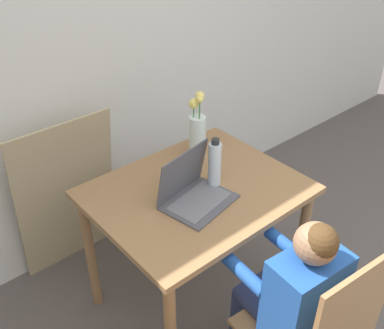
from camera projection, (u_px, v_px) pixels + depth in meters
The scene contains 7 objects.
wall_back at pixel (95, 40), 2.32m from camera, with size 6.40×0.05×2.50m.
dining_table at pixel (196, 207), 2.14m from camera, with size 0.95×0.76×0.75m.
person_seated at pixel (292, 292), 1.74m from camera, with size 0.34×0.45×1.00m.
laptop at pixel (192, 190), 1.98m from camera, with size 0.34×0.29×0.24m.
flower_vase at pixel (197, 132), 2.25m from camera, with size 0.09×0.09×0.35m.
water_bottle at pixel (215, 164), 2.04m from camera, with size 0.06×0.06×0.25m.
cardboard_panel at pixel (67, 197), 2.48m from camera, with size 0.57×0.15×0.96m.
Camera 1 is at (-1.10, 0.15, 1.99)m, focal length 42.00 mm.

